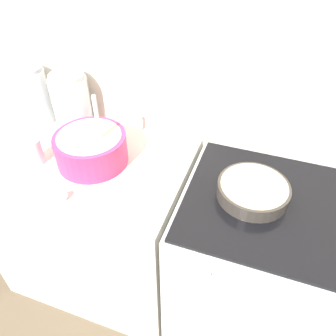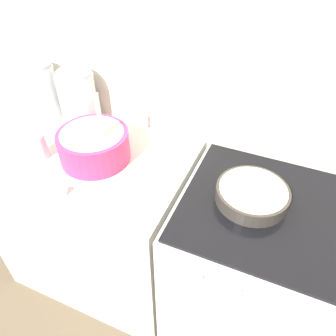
{
  "view_description": "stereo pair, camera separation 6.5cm",
  "coord_description": "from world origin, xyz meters",
  "views": [
    {
      "loc": [
        0.26,
        -0.61,
        1.77
      ],
      "look_at": [
        -0.06,
        0.31,
        0.94
      ],
      "focal_mm": 35.0,
      "sensor_mm": 36.0,
      "label": 1
    },
    {
      "loc": [
        0.32,
        -0.58,
        1.77
      ],
      "look_at": [
        -0.06,
        0.31,
        0.94
      ],
      "focal_mm": 35.0,
      "sensor_mm": 36.0,
      "label": 2
    }
  ],
  "objects": [
    {
      "name": "storage_jar_middle",
      "position": [
        -0.6,
        0.5,
        1.0
      ],
      "size": [
        0.17,
        0.17,
        0.27
      ],
      "color": "silver",
      "rests_on": "countertop_cabinet"
    },
    {
      "name": "recipe_page",
      "position": [
        -0.16,
        0.18,
        0.89
      ],
      "size": [
        0.25,
        0.26,
        0.01
      ],
      "color": "beige",
      "rests_on": "countertop_cabinet"
    },
    {
      "name": "tin_can",
      "position": [
        -0.62,
        0.21,
        0.94
      ],
      "size": [
        0.07,
        0.07,
        0.11
      ],
      "color": "silver",
      "rests_on": "countertop_cabinet"
    },
    {
      "name": "wall_back",
      "position": [
        0.0,
        0.63,
        1.2
      ],
      "size": [
        4.84,
        0.05,
        2.4
      ],
      "color": "beige",
      "rests_on": "ground_plane"
    },
    {
      "name": "storage_jar_left",
      "position": [
        -0.8,
        0.5,
        1.0
      ],
      "size": [
        0.14,
        0.14,
        0.27
      ],
      "color": "silver",
      "rests_on": "countertop_cabinet"
    },
    {
      "name": "baking_pan",
      "position": [
        0.27,
        0.31,
        0.92
      ],
      "size": [
        0.27,
        0.27,
        0.06
      ],
      "color": "#38332D",
      "rests_on": "stove"
    },
    {
      "name": "countertop_cabinet",
      "position": [
        -0.46,
        0.3,
        0.44
      ],
      "size": [
        0.92,
        0.61,
        0.89
      ],
      "color": "beige",
      "rests_on": "ground_plane"
    },
    {
      "name": "measuring_spoon",
      "position": [
        -0.4,
        0.06,
        0.9
      ],
      "size": [
        0.12,
        0.04,
        0.04
      ],
      "color": "white",
      "rests_on": "countertop_cabinet"
    },
    {
      "name": "stove",
      "position": [
        0.38,
        0.3,
        0.44
      ],
      "size": [
        0.73,
        0.62,
        0.89
      ],
      "color": "silver",
      "rests_on": "ground_plane"
    },
    {
      "name": "mixing_bowl",
      "position": [
        -0.4,
        0.3,
        0.96
      ],
      "size": [
        0.29,
        0.29,
        0.32
      ],
      "color": "#E0336B",
      "rests_on": "countertop_cabinet"
    }
  ]
}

